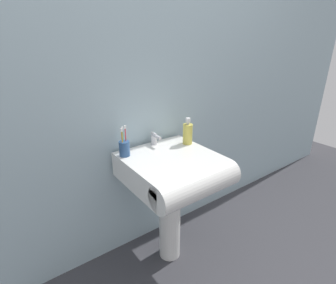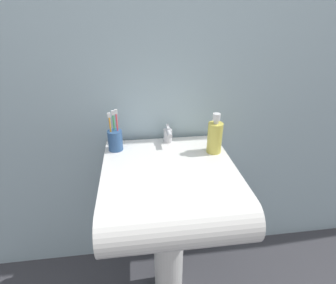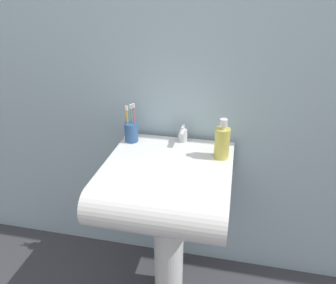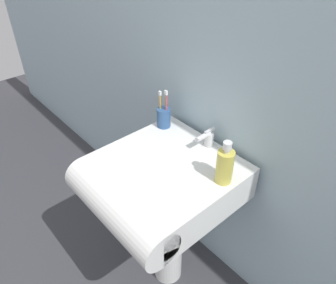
{
  "view_description": "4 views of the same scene",
  "coord_description": "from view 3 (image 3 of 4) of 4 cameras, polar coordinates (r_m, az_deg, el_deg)",
  "views": [
    {
      "loc": [
        -0.86,
        -1.16,
        1.45
      ],
      "look_at": [
        -0.02,
        -0.01,
        0.87
      ],
      "focal_mm": 28.0,
      "sensor_mm": 36.0,
      "label": 1
    },
    {
      "loc": [
        -0.12,
        -0.9,
        1.34
      ],
      "look_at": [
        -0.0,
        0.01,
        0.88
      ],
      "focal_mm": 28.0,
      "sensor_mm": 36.0,
      "label": 2
    },
    {
      "loc": [
        0.25,
        -1.19,
        1.46
      ],
      "look_at": [
        -0.01,
        0.02,
        0.86
      ],
      "focal_mm": 35.0,
      "sensor_mm": 36.0,
      "label": 3
    },
    {
      "loc": [
        0.76,
        -0.67,
        1.63
      ],
      "look_at": [
        -0.03,
        0.02,
        0.86
      ],
      "focal_mm": 35.0,
      "sensor_mm": 36.0,
      "label": 4
    }
  ],
  "objects": [
    {
      "name": "toothbrush_cup",
      "position": [
        1.57,
        -6.41,
        1.85
      ],
      "size": [
        0.06,
        0.06,
        0.19
      ],
      "color": "#2D5184",
      "rests_on": "sink_basin"
    },
    {
      "name": "sink_basin",
      "position": [
        1.39,
        -0.39,
        -7.56
      ],
      "size": [
        0.54,
        0.59,
        0.16
      ],
      "color": "white",
      "rests_on": "sink_pedestal"
    },
    {
      "name": "soap_bottle",
      "position": [
        1.42,
        9.39,
        -0.05
      ],
      "size": [
        0.06,
        0.06,
        0.18
      ],
      "color": "gold",
      "rests_on": "sink_basin"
    },
    {
      "name": "faucet",
      "position": [
        1.55,
        2.6,
        1.36
      ],
      "size": [
        0.04,
        0.1,
        0.08
      ],
      "color": "silver",
      "rests_on": "sink_basin"
    },
    {
      "name": "wall_back",
      "position": [
        1.53,
        2.58,
        16.15
      ],
      "size": [
        5.0,
        0.05,
        2.4
      ],
      "primitive_type": "cube",
      "color": "#9EB7C1",
      "rests_on": "ground"
    },
    {
      "name": "sink_pedestal",
      "position": [
        1.67,
        0.12,
        -17.53
      ],
      "size": [
        0.14,
        0.14,
        0.62
      ],
      "primitive_type": "cylinder",
      "color": "white",
      "rests_on": "ground"
    }
  ]
}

